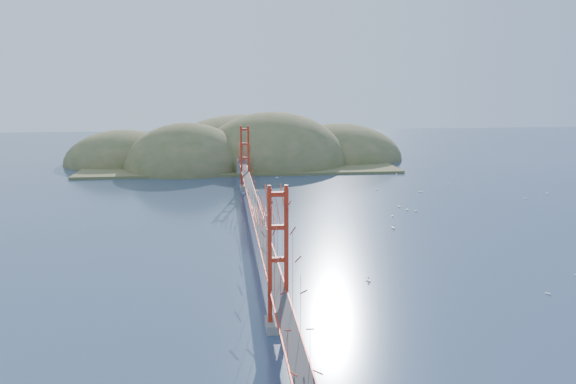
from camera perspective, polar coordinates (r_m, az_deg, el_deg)
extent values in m
plane|color=#334666|center=(74.42, -3.34, -4.02)|extent=(320.00, 320.00, 0.00)
cube|color=gray|center=(46.06, -1.00, -13.33)|extent=(2.00, 2.40, 0.70)
cube|color=gray|center=(103.58, -4.35, 0.47)|extent=(2.00, 2.40, 0.70)
cube|color=red|center=(73.63, -3.37, -1.54)|extent=(1.40, 92.00, 0.16)
cube|color=red|center=(73.68, -3.36, -1.70)|extent=(1.33, 92.00, 0.24)
cube|color=#38383A|center=(73.61, -3.37, -1.47)|extent=(1.19, 92.00, 0.03)
cube|color=gray|center=(119.13, -4.70, 2.50)|extent=(2.20, 2.60, 3.30)
cube|color=olive|center=(137.14, -4.97, 3.03)|extent=(70.00, 40.00, 0.60)
ellipsoid|color=olive|center=(129.43, -10.17, 2.31)|extent=(28.00, 28.00, 21.00)
ellipsoid|color=olive|center=(135.68, -1.56, 2.88)|extent=(36.00, 36.00, 25.00)
ellipsoid|color=olive|center=(146.20, 5.21, 3.43)|extent=(32.00, 32.00, 18.00)
ellipsoid|color=olive|center=(143.07, -16.32, 2.86)|extent=(28.00, 28.00, 16.00)
ellipsoid|color=olive|center=(151.11, -4.39, 3.69)|extent=(44.00, 44.00, 22.00)
cube|color=white|center=(112.38, 15.99, 0.76)|extent=(0.59, 0.37, 0.10)
cylinder|color=white|center=(112.32, 15.99, 0.92)|extent=(0.02, 0.02, 0.62)
cube|color=white|center=(102.94, 22.95, -0.62)|extent=(0.55, 0.33, 0.10)
cylinder|color=white|center=(102.88, 22.96, -0.46)|extent=(0.02, 0.02, 0.57)
cube|color=white|center=(88.65, 12.00, -1.74)|extent=(0.57, 0.51, 0.11)
cylinder|color=white|center=(88.58, 12.01, -1.54)|extent=(0.02, 0.02, 0.63)
cube|color=white|center=(120.98, 10.96, 1.70)|extent=(0.44, 0.50, 0.09)
cylinder|color=white|center=(120.94, 10.97, 1.83)|extent=(0.01, 0.01, 0.55)
cube|color=white|center=(104.24, 8.97, 0.28)|extent=(0.58, 0.40, 0.10)
cylinder|color=white|center=(104.19, 8.98, 0.44)|extent=(0.02, 0.02, 0.61)
cube|color=white|center=(56.83, 8.16, -8.91)|extent=(0.40, 0.53, 0.09)
cylinder|color=white|center=(56.74, 8.17, -8.65)|extent=(0.01, 0.01, 0.56)
cube|color=white|center=(87.93, 12.85, -1.89)|extent=(0.44, 0.49, 0.09)
cylinder|color=white|center=(87.87, 12.85, -1.71)|extent=(0.01, 0.01, 0.55)
cube|color=white|center=(77.22, 10.63, -3.59)|extent=(0.39, 0.66, 0.11)
cylinder|color=white|center=(77.13, 10.64, -3.34)|extent=(0.02, 0.02, 0.68)
cube|color=white|center=(109.25, 24.84, -0.13)|extent=(0.45, 0.65, 0.11)
cylinder|color=white|center=(109.19, 24.86, 0.05)|extent=(0.02, 0.02, 0.68)
cube|color=white|center=(90.59, 11.21, -1.44)|extent=(0.36, 0.59, 0.10)
cylinder|color=white|center=(90.53, 11.22, -1.25)|extent=(0.02, 0.02, 0.61)
cube|color=white|center=(83.97, 10.56, -2.41)|extent=(0.35, 0.55, 0.09)
cylinder|color=white|center=(83.90, 10.57, -2.22)|extent=(0.02, 0.02, 0.57)
cube|color=white|center=(58.32, 24.89, -9.35)|extent=(0.47, 0.42, 0.09)
cylinder|color=white|center=(58.23, 24.91, -9.11)|extent=(0.01, 0.01, 0.52)
cube|color=white|center=(103.51, 13.32, 0.04)|extent=(0.61, 0.24, 0.11)
cylinder|color=white|center=(103.45, 13.33, 0.21)|extent=(0.02, 0.02, 0.66)
cube|color=white|center=(115.90, -1.14, 1.50)|extent=(0.54, 0.18, 0.10)
cylinder|color=white|center=(115.86, -1.14, 1.64)|extent=(0.02, 0.02, 0.59)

